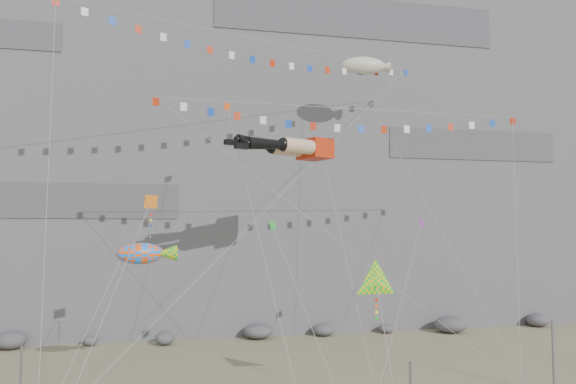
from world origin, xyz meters
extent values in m
cube|color=slate|center=(0.00, 32.00, 25.00)|extent=(80.00, 28.00, 50.00)
cylinder|color=slate|center=(14.14, -3.09, 2.10)|extent=(0.12, 0.12, 4.21)
cube|color=red|center=(2.59, 7.34, 15.45)|extent=(2.54, 2.90, 1.43)
cylinder|color=#D4AE84|center=(0.93, 5.90, 15.45)|extent=(2.63, 1.88, 1.05)
sphere|color=black|center=(-0.19, 5.44, 15.45)|extent=(0.97, 0.97, 0.97)
cone|color=black|center=(-1.51, 4.91, 15.36)|extent=(3.00, 1.90, 0.98)
cube|color=black|center=(-3.29, 4.18, 15.04)|extent=(1.02, 0.74, 0.35)
cylinder|color=#D4AE84|center=(0.39, 7.22, 15.45)|extent=(2.63, 1.88, 1.05)
sphere|color=black|center=(-0.73, 6.76, 15.45)|extent=(0.97, 0.97, 0.97)
cone|color=black|center=(-2.05, 6.23, 15.58)|extent=(3.02, 1.91, 1.05)
cube|color=black|center=(-3.83, 5.51, 15.48)|extent=(1.02, 0.74, 0.35)
cylinder|color=gray|center=(2.29, 0.14, 7.75)|extent=(0.03, 0.03, 21.09)
cylinder|color=gray|center=(-7.34, 2.31, 12.06)|extent=(0.03, 0.03, 30.50)
cylinder|color=gray|center=(8.92, 2.12, 9.16)|extent=(0.03, 0.03, 21.29)
cylinder|color=gray|center=(-11.00, -0.41, 5.65)|extent=(0.03, 0.03, 13.54)
cylinder|color=gray|center=(-11.67, -0.84, 4.09)|extent=(0.03, 0.03, 11.06)
cylinder|color=gray|center=(2.85, -5.42, 3.36)|extent=(0.03, 0.03, 7.86)
cylinder|color=gray|center=(10.73, 5.14, 11.83)|extent=(0.03, 0.03, 28.22)
cylinder|color=gray|center=(-2.62, 1.60, 9.44)|extent=(0.03, 0.03, 24.70)
cylinder|color=gray|center=(5.71, -0.56, 5.04)|extent=(0.03, 0.03, 14.96)
cylinder|color=gray|center=(-0.70, -3.03, 4.92)|extent=(0.03, 0.03, 14.14)
camera|label=1|loc=(-8.28, -32.27, 9.56)|focal=35.00mm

